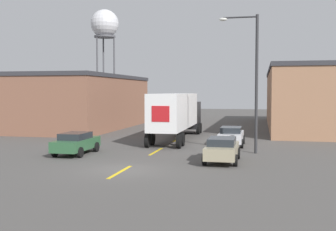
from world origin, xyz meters
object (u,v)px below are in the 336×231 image
semi_truck (177,112)px  street_lamp (252,74)px  parked_car_right_mid (231,136)px  parked_car_left_near (76,143)px  water_tower (105,25)px  parked_car_right_near (222,149)px

semi_truck → street_lamp: size_ratio=1.47×
semi_truck → parked_car_right_mid: 6.01m
parked_car_left_near → water_tower: water_tower is taller
parked_car_right_mid → street_lamp: street_lamp is taller
parked_car_right_mid → parked_car_left_near: (-9.69, -6.69, 0.00)m
semi_truck → water_tower: (-20.14, 35.33, 13.48)m
semi_truck → parked_car_right_mid: semi_truck is taller
parked_car_right_near → parked_car_left_near: bearing=174.1°
semi_truck → water_tower: water_tower is taller
semi_truck → parked_car_left_near: 11.14m
parked_car_right_near → water_tower: water_tower is taller
parked_car_right_mid → water_tower: bearing=122.9°
street_lamp → parked_car_right_mid: bearing=113.6°
semi_truck → parked_car_left_near: (-4.86, -9.89, -1.58)m
semi_truck → parked_car_left_near: bearing=-116.7°
semi_truck → parked_car_right_near: size_ratio=3.17×
parked_car_left_near → street_lamp: street_lamp is taller
parked_car_left_near → parked_car_right_mid: bearing=34.6°
water_tower → street_lamp: 51.02m
parked_car_right_near → parked_car_right_mid: 7.69m
parked_car_right_mid → street_lamp: 6.06m
parked_car_left_near → water_tower: 50.06m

